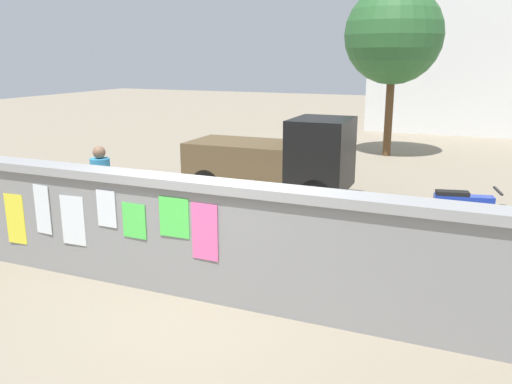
# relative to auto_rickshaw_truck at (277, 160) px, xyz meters

# --- Properties ---
(ground) EXTENTS (60.00, 60.00, 0.00)m
(ground) POSITION_rel_auto_rickshaw_truck_xyz_m (0.97, 2.97, -0.90)
(ground) COLOR gray
(poster_wall) EXTENTS (7.63, 0.42, 1.61)m
(poster_wall) POSITION_rel_auto_rickshaw_truck_xyz_m (0.96, -5.03, -0.07)
(poster_wall) COLOR gray
(poster_wall) RESTS_ON ground
(auto_rickshaw_truck) EXTENTS (3.62, 1.56, 1.85)m
(auto_rickshaw_truck) POSITION_rel_auto_rickshaw_truck_xyz_m (0.00, 0.00, 0.00)
(auto_rickshaw_truck) COLOR black
(auto_rickshaw_truck) RESTS_ON ground
(motorcycle) EXTENTS (1.88, 0.66, 0.87)m
(motorcycle) POSITION_rel_auto_rickshaw_truck_xyz_m (3.89, -1.04, -0.44)
(motorcycle) COLOR black
(motorcycle) RESTS_ON ground
(bicycle_near) EXTENTS (1.65, 0.61, 0.95)m
(bicycle_near) POSITION_rel_auto_rickshaw_truck_xyz_m (0.48, -3.59, -0.54)
(bicycle_near) COLOR black
(bicycle_near) RESTS_ON ground
(bicycle_far) EXTENTS (1.69, 0.47, 0.95)m
(bicycle_far) POSITION_rel_auto_rickshaw_truck_xyz_m (2.64, -3.39, -0.54)
(bicycle_far) COLOR black
(bicycle_far) RESTS_ON ground
(person_walking) EXTENTS (0.40, 0.40, 1.62)m
(person_walking) POSITION_rel_auto_rickshaw_truck_xyz_m (-1.95, -3.52, 0.09)
(person_walking) COLOR #338CBF
(person_walking) RESTS_ON ground
(tree_roadside) EXTENTS (2.99, 2.99, 5.24)m
(tree_roadside) POSITION_rel_auto_rickshaw_truck_xyz_m (1.33, 6.41, 2.83)
(tree_roadside) COLOR brown
(tree_roadside) RESTS_ON ground
(building_background) EXTENTS (9.37, 6.40, 8.82)m
(building_background) POSITION_rel_auto_rickshaw_truck_xyz_m (3.98, 14.94, 3.53)
(building_background) COLOR silver
(building_background) RESTS_ON ground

